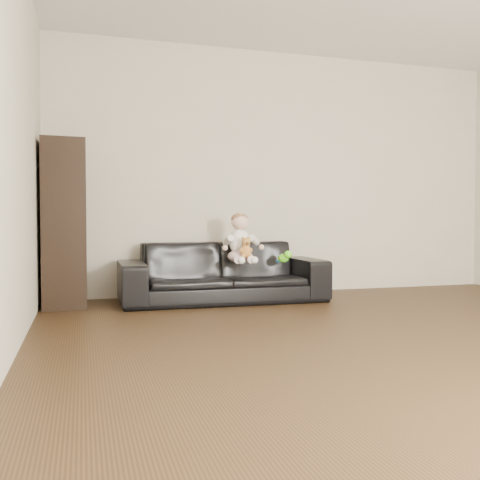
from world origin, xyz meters
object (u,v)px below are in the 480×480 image
object	(u,v)px
toy_rattle	(282,259)
teddy_bear	(246,248)
sofa	(223,272)
toy_blue_disc	(281,261)
toy_green	(283,258)
cabinet	(63,224)
baby	(240,241)

from	to	relation	value
toy_rattle	teddy_bear	bearing A→B (deg)	-165.82
sofa	teddy_bear	distance (m)	0.38
sofa	toy_blue_disc	xyz separation A→B (m)	(0.57, -0.10, 0.10)
toy_green	toy_blue_disc	size ratio (longest dim) A/B	1.16
toy_green	toy_rattle	world-z (taller)	toy_green
toy_green	sofa	bearing A→B (deg)	161.68
cabinet	teddy_bear	xyz separation A→B (m)	(1.62, -0.35, -0.22)
cabinet	teddy_bear	size ratio (longest dim) A/B	7.94
teddy_bear	toy_green	xyz separation A→B (m)	(0.40, 0.07, -0.11)
cabinet	baby	xyz separation A→B (m)	(1.61, -0.21, -0.16)
baby	toy_rattle	distance (m)	0.45
sofa	teddy_bear	size ratio (longest dim) A/B	10.34
sofa	teddy_bear	xyz separation A→B (m)	(0.16, -0.25, 0.24)
toy_rattle	toy_blue_disc	size ratio (longest dim) A/B	0.57
cabinet	toy_green	xyz separation A→B (m)	(2.02, -0.28, -0.33)
teddy_bear	toy_blue_disc	bearing A→B (deg)	25.65
sofa	teddy_bear	bearing A→B (deg)	-57.95
toy_green	toy_rattle	bearing A→B (deg)	85.17
sofa	cabinet	xyz separation A→B (m)	(-1.46, 0.10, 0.47)
teddy_bear	toy_rattle	size ratio (longest dim) A/B	3.06
toy_green	toy_blue_disc	world-z (taller)	toy_green
cabinet	teddy_bear	world-z (taller)	cabinet
sofa	toy_rattle	size ratio (longest dim) A/B	31.68
cabinet	toy_blue_disc	distance (m)	2.07
baby	sofa	bearing A→B (deg)	159.46
baby	cabinet	bearing A→B (deg)	-171.59
teddy_bear	toy_green	distance (m)	0.42
baby	toy_green	bearing A→B (deg)	5.20
sofa	toy_green	world-z (taller)	sofa
cabinet	toy_rattle	xyz separation A→B (m)	(2.02, -0.25, -0.34)
teddy_bear	toy_rattle	distance (m)	0.43
toy_green	toy_rattle	size ratio (longest dim) A/B	2.01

